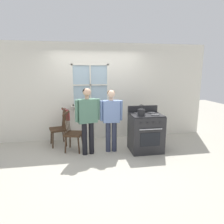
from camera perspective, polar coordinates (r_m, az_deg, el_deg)
name	(u,v)px	position (r m, az deg, el deg)	size (l,w,h in m)	color
ground_plane	(104,157)	(4.71, -2.35, -12.72)	(16.00, 16.00, 0.00)	#B2AD9E
wall_back	(97,93)	(5.71, -4.18, 5.56)	(6.40, 0.16, 2.70)	silver
chair_by_window	(59,129)	(5.46, -14.98, -4.71)	(0.49, 0.50, 0.98)	#3D2819
chair_near_wall	(73,133)	(5.00, -11.09, -6.05)	(0.50, 0.51, 0.98)	#3D2819
person_elderly_left	(87,116)	(4.61, -7.03, -1.00)	(0.59, 0.31, 1.57)	black
person_teen_center	(111,116)	(4.75, -0.24, -1.07)	(0.54, 0.22, 1.51)	#2D3347
stove	(146,132)	(4.97, 9.59, -5.69)	(0.76, 0.68, 1.08)	#232326
kettle	(141,111)	(4.66, 8.36, 0.17)	(0.21, 0.17, 0.25)	black
potted_plant	(85,104)	(5.64, -7.60, 2.40)	(0.15, 0.15, 0.22)	#935B3D
handbag	(67,115)	(5.41, -12.73, -0.78)	(0.22, 0.24, 0.31)	maroon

